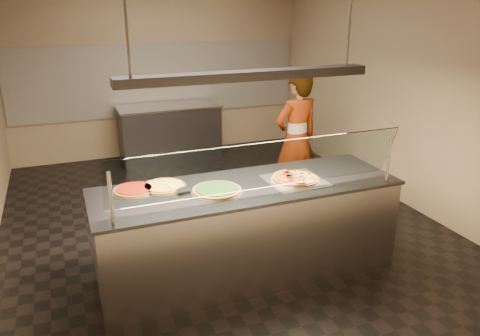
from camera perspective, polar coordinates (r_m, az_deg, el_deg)
name	(u,v)px	position (r m, az deg, el deg)	size (l,w,h in m)	color
ground	(217,220)	(5.84, -2.78, -6.41)	(5.00, 6.00, 0.02)	black
wall_back	(159,67)	(8.23, -9.89, 12.00)	(5.00, 0.02, 3.00)	#94825F
wall_front	(384,198)	(2.78, 17.17, -3.53)	(5.00, 0.02, 3.00)	#94825F
wall_right	(396,86)	(6.58, 18.45, 9.44)	(0.02, 6.00, 3.00)	#94825F
tile_band	(160,79)	(8.23, -9.76, 10.60)	(4.90, 0.02, 1.20)	silver
serving_counter	(247,229)	(4.58, 0.84, -7.50)	(2.89, 0.94, 0.93)	#B7B7BC
sneeze_guard	(263,167)	(3.99, 2.76, 0.17)	(2.65, 0.18, 0.54)	#B7B7BC
perforated_tray	(295,180)	(4.52, 6.73, -1.47)	(0.54, 0.54, 0.01)	silver
half_pizza_pepperoni	(285,179)	(4.46, 5.54, -1.31)	(0.23, 0.44, 0.05)	brown
half_pizza_sausage	(305,177)	(4.56, 7.90, -1.04)	(0.23, 0.44, 0.04)	brown
pizza_spinach	(217,190)	(4.24, -2.86, -2.68)	(0.47, 0.47, 0.03)	silver
pizza_cheese	(163,186)	(4.38, -9.33, -2.17)	(0.43, 0.43, 0.03)	silver
pizza_tomato	(134,189)	(4.36, -12.77, -2.55)	(0.40, 0.40, 0.03)	silver
pizza_spatula	(175,188)	(4.29, -7.92, -2.40)	(0.20, 0.23, 0.02)	#B7B7BC
prep_table	(170,133)	(8.00, -8.56, 4.29)	(1.66, 0.74, 0.93)	#3E3E43
worker	(296,139)	(6.08, 6.87, 3.50)	(0.64, 0.42, 1.75)	#37333C
heat_lamp_housing	(248,76)	(4.12, 0.94, 11.21)	(2.30, 0.18, 0.08)	#3E3E43
lamp_rod_left	(125,10)	(3.81, -13.83, 18.23)	(0.02, 0.02, 1.01)	#B7B7BC
lamp_rod_right	(351,8)	(4.55, 13.36, 18.41)	(0.02, 0.02, 1.01)	#B7B7BC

